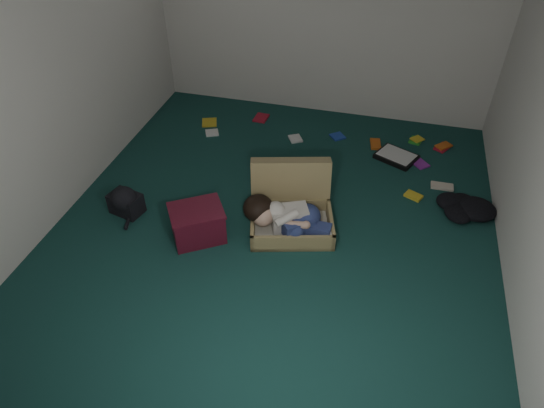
% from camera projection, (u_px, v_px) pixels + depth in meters
% --- Properties ---
extents(floor, '(4.50, 4.50, 0.00)m').
position_uv_depth(floor, '(276.00, 223.00, 4.57)').
color(floor, '#163F3A').
rests_on(floor, ground).
extents(wall_back, '(4.50, 0.00, 4.50)m').
position_uv_depth(wall_back, '(326.00, 6.00, 5.41)').
color(wall_back, silver).
rests_on(wall_back, ground).
extents(wall_front, '(4.50, 0.00, 4.50)m').
position_uv_depth(wall_front, '(147.00, 338.00, 2.06)').
color(wall_front, silver).
rests_on(wall_front, ground).
extents(wall_left, '(0.00, 4.50, 4.50)m').
position_uv_depth(wall_left, '(49.00, 70.00, 4.12)').
color(wall_left, silver).
rests_on(wall_left, ground).
extents(suitcase, '(0.91, 0.89, 0.55)m').
position_uv_depth(suitcase, '(291.00, 207.00, 4.48)').
color(suitcase, tan).
rests_on(suitcase, floor).
extents(person, '(0.83, 0.41, 0.34)m').
position_uv_depth(person, '(286.00, 217.00, 4.31)').
color(person, silver).
rests_on(person, suitcase).
extents(maroon_bin, '(0.59, 0.56, 0.32)m').
position_uv_depth(maroon_bin, '(198.00, 223.00, 4.32)').
color(maroon_bin, '#541121').
rests_on(maroon_bin, floor).
extents(backpack, '(0.43, 0.38, 0.22)m').
position_uv_depth(backpack, '(126.00, 203.00, 4.62)').
color(backpack, black).
rests_on(backpack, floor).
extents(clothing_pile, '(0.50, 0.46, 0.13)m').
position_uv_depth(clothing_pile, '(463.00, 208.00, 4.63)').
color(clothing_pile, black).
rests_on(clothing_pile, floor).
extents(paper_tray, '(0.51, 0.46, 0.06)m').
position_uv_depth(paper_tray, '(396.00, 157.00, 5.37)').
color(paper_tray, black).
rests_on(paper_tray, floor).
extents(book_scatter, '(2.98, 1.33, 0.02)m').
position_uv_depth(book_scatter, '(343.00, 146.00, 5.56)').
color(book_scatter, yellow).
rests_on(book_scatter, floor).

